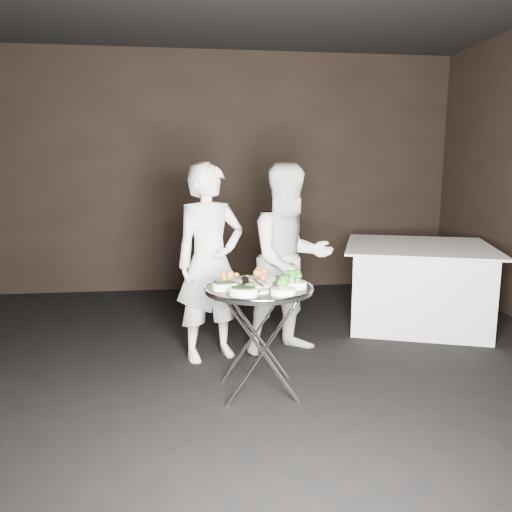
{
  "coord_description": "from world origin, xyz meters",
  "views": [
    {
      "loc": [
        -0.36,
        -2.95,
        1.56
      ],
      "look_at": [
        0.08,
        0.49,
        0.95
      ],
      "focal_mm": 35.0,
      "sensor_mm": 36.0,
      "label": 1
    }
  ],
  "objects": [
    {
      "name": "tray_stand",
      "position": [
        0.08,
        0.34,
        0.42
      ],
      "size": [
        0.51,
        0.43,
        0.74
      ],
      "rotation": [
        0.0,
        0.0,
        -0.16
      ],
      "color": "silver",
      "rests_on": "floor"
    },
    {
      "name": "dining_table",
      "position": [
        1.89,
        1.75,
        0.4
      ],
      "size": [
        1.41,
        1.41,
        0.8
      ],
      "rotation": [
        0.0,
        0.0,
        -0.35
      ],
      "color": "white",
      "rests_on": "floor"
    },
    {
      "name": "broccoli_bowl_a",
      "position": [
        0.31,
        0.28,
        0.79
      ],
      "size": [
        0.2,
        0.17,
        0.07
      ],
      "rotation": [
        0.0,
        0.0,
        -0.27
      ],
      "color": "white",
      "rests_on": "serving_tray"
    },
    {
      "name": "waiter_right",
      "position": [
        0.45,
        1.1,
        0.8
      ],
      "size": [
        0.92,
        0.8,
        1.61
      ],
      "primitive_type": "imported",
      "rotation": [
        0.0,
        0.0,
        0.27
      ],
      "color": "silver",
      "rests_on": "floor"
    },
    {
      "name": "greens_bowl",
      "position": [
        0.3,
        0.48,
        0.79
      ],
      "size": [
        0.11,
        0.11,
        0.06
      ],
      "rotation": [
        0.0,
        0.0,
        0.4
      ],
      "color": "white",
      "rests_on": "serving_tray"
    },
    {
      "name": "asparagus_plate_a",
      "position": [
        0.08,
        0.34,
        0.78
      ],
      "size": [
        0.21,
        0.14,
        0.04
      ],
      "rotation": [
        0.0,
        0.0,
        0.14
      ],
      "color": "white",
      "rests_on": "serving_tray"
    },
    {
      "name": "serving_tray",
      "position": [
        0.08,
        0.34,
        0.75
      ],
      "size": [
        0.75,
        0.75,
        0.04
      ],
      "color": "black",
      "rests_on": "tray_stand"
    },
    {
      "name": "asparagus_plate_b",
      "position": [
        0.04,
        0.17,
        0.78
      ],
      "size": [
        0.17,
        0.1,
        0.03
      ],
      "rotation": [
        0.0,
        0.0,
        0.05
      ],
      "color": "white",
      "rests_on": "serving_tray"
    },
    {
      "name": "spinach_bowl_a",
      "position": [
        -0.15,
        0.28,
        0.79
      ],
      "size": [
        0.19,
        0.15,
        0.07
      ],
      "rotation": [
        0.0,
        0.0,
        0.21
      ],
      "color": "white",
      "rests_on": "serving_tray"
    },
    {
      "name": "potato_plate_b",
      "position": [
        0.13,
        0.55,
        0.79
      ],
      "size": [
        0.2,
        0.2,
        0.07
      ],
      "rotation": [
        0.0,
        0.0,
        -0.25
      ],
      "color": "beige",
      "rests_on": "serving_tray"
    },
    {
      "name": "wall_back",
      "position": [
        0.0,
        3.52,
        1.5
      ],
      "size": [
        6.0,
        0.05,
        3.0
      ],
      "primitive_type": "cube",
      "color": "black",
      "rests_on": "floor"
    },
    {
      "name": "floor",
      "position": [
        0.0,
        0.0,
        -0.03
      ],
      "size": [
        6.0,
        7.0,
        0.05
      ],
      "primitive_type": "cube",
      "color": "black",
      "rests_on": "ground"
    },
    {
      "name": "potato_plate_a",
      "position": [
        -0.11,
        0.5,
        0.79
      ],
      "size": [
        0.18,
        0.18,
        0.07
      ],
      "rotation": [
        0.0,
        0.0,
        -0.23
      ],
      "color": "beige",
      "rests_on": "serving_tray"
    },
    {
      "name": "broccoli_bowl_b",
      "position": [
        0.21,
        0.11,
        0.79
      ],
      "size": [
        0.17,
        0.13,
        0.07
      ],
      "rotation": [
        0.0,
        0.0,
        0.1
      ],
      "color": "white",
      "rests_on": "serving_tray"
    },
    {
      "name": "waiter_left",
      "position": [
        -0.23,
        1.05,
        0.81
      ],
      "size": [
        0.69,
        0.58,
        1.61
      ],
      "primitive_type": "imported",
      "rotation": [
        0.0,
        0.0,
        0.39
      ],
      "color": "silver",
      "rests_on": "floor"
    },
    {
      "name": "spinach_bowl_b",
      "position": [
        -0.05,
        0.11,
        0.8
      ],
      "size": [
        0.22,
        0.18,
        0.08
      ],
      "rotation": [
        0.0,
        0.0,
        -0.37
      ],
      "color": "white",
      "rests_on": "serving_tray"
    },
    {
      "name": "serving_utensils",
      "position": [
        0.09,
        0.41,
        0.81
      ],
      "size": [
        0.58,
        0.44,
        0.01
      ],
      "color": "silver",
      "rests_on": "serving_tray"
    }
  ]
}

